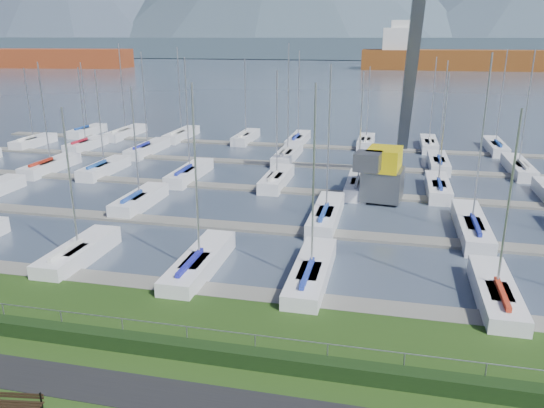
# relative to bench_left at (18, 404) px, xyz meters

# --- Properties ---
(path) EXTENTS (160.00, 2.00, 0.04)m
(path) POSITION_rel_bench_left_xyz_m (5.42, 2.08, -0.41)
(path) COLOR black
(path) RESTS_ON grass
(water) EXTENTS (800.00, 540.00, 0.20)m
(water) POSITION_rel_bench_left_xyz_m (5.42, 265.08, -0.82)
(water) COLOR #404C5E
(hedge) EXTENTS (80.00, 0.70, 0.70)m
(hedge) POSITION_rel_bench_left_xyz_m (5.42, 4.68, -0.07)
(hedge) COLOR black
(hedge) RESTS_ON grass
(fence) EXTENTS (80.00, 0.04, 0.04)m
(fence) POSITION_rel_bench_left_xyz_m (5.42, 5.08, 0.78)
(fence) COLOR gray
(fence) RESTS_ON grass
(foothill) EXTENTS (900.00, 80.00, 12.00)m
(foothill) POSITION_rel_bench_left_xyz_m (5.42, 335.08, 5.58)
(foothill) COLOR #445764
(foothill) RESTS_ON water
(docks) EXTENTS (90.00, 41.60, 0.25)m
(docks) POSITION_rel_bench_left_xyz_m (5.42, 31.08, -0.64)
(docks) COLOR gray
(docks) RESTS_ON water
(bench_left) EXTENTS (1.84, 0.68, 0.85)m
(bench_left) POSITION_rel_bench_left_xyz_m (0.00, 0.00, 0.00)
(bench_left) COLOR black
(bench_left) RESTS_ON grass
(crane) EXTENTS (4.88, 13.35, 22.35)m
(crane) POSITION_rel_bench_left_xyz_m (12.35, 31.32, 4.91)
(crane) COLOR slate
(crane) RESTS_ON water
(cargo_ship_west) EXTENTS (85.77, 28.30, 21.50)m
(cargo_ship_west) POSITION_rel_bench_left_xyz_m (-146.96, 197.25, 3.28)
(cargo_ship_west) COLOR #8D3819
(cargo_ship_west) RESTS_ON water
(cargo_ship_mid) EXTENTS (100.57, 19.92, 21.50)m
(cargo_ship_mid) POSITION_rel_bench_left_xyz_m (44.15, 220.55, 3.12)
(cargo_ship_mid) COLOR brown
(cargo_ship_mid) RESTS_ON water
(sailboat_fleet) EXTENTS (75.70, 49.75, 12.79)m
(sailboat_fleet) POSITION_rel_bench_left_xyz_m (4.03, 33.92, 4.87)
(sailboat_fleet) COLOR navy
(sailboat_fleet) RESTS_ON water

